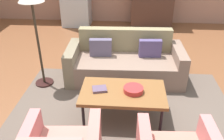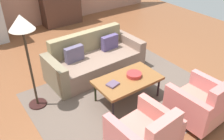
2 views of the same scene
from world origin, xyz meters
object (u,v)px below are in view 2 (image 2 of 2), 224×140
coffee_table (128,81)px  armchair_left (146,138)px  book_stack (113,84)px  armchair_right (201,105)px  fruit_bowl (134,75)px  floor_lamp (23,32)px  couch (94,60)px

coffee_table → armchair_left: bearing=-117.0°
book_stack → armchair_right: bearing=-51.3°
fruit_bowl → floor_lamp: 2.03m
armchair_right → floor_lamp: (-2.06, 1.97, 1.10)m
coffee_table → book_stack: bearing=179.6°
floor_lamp → couch: bearing=14.6°
coffee_table → armchair_right: armchair_right is taller
armchair_left → fruit_bowl: (0.74, 1.17, 0.14)m
coffee_table → armchair_right: (0.60, -1.17, -0.07)m
couch → book_stack: (-0.33, -1.18, 0.18)m
coffee_table → armchair_left: size_ratio=1.36×
couch → coffee_table: bearing=88.3°
fruit_bowl → armchair_left: bearing=-122.4°
armchair_left → couch: bearing=71.5°
armchair_right → floor_lamp: bearing=133.5°
book_stack → floor_lamp: (-1.12, 0.80, 0.98)m
armchair_left → armchair_right: size_ratio=1.00×
armchair_left → book_stack: (0.26, 1.17, 0.12)m
couch → armchair_right: size_ratio=2.42×
couch → armchair_left: bearing=74.1°
fruit_bowl → armchair_right: bearing=-68.6°
armchair_left → fruit_bowl: 1.39m
fruit_bowl → book_stack: 0.48m
floor_lamp → armchair_right: bearing=-43.8°
coffee_table → fruit_bowl: bearing=0.0°
fruit_bowl → coffee_table: bearing=180.0°
coffee_table → book_stack: book_stack is taller
couch → fruit_bowl: (0.15, -1.19, 0.20)m
book_stack → coffee_table: bearing=-0.4°
couch → floor_lamp: size_ratio=1.24×
coffee_table → fruit_bowl: 0.16m
coffee_table → book_stack: size_ratio=5.17×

